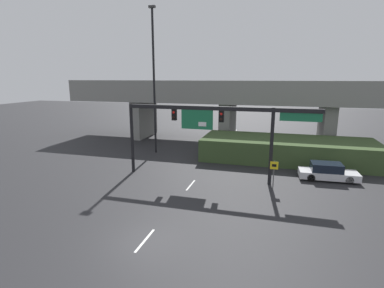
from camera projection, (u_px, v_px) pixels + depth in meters
The scene contains 8 objects.
ground_plane at pixel (145, 240), 15.97m from camera, with size 160.00×160.00×0.00m, color #262628.
lane_markings at pixel (204, 170), 28.18m from camera, with size 0.14×45.89×0.01m.
signal_gantry at pixel (212, 121), 24.53m from camera, with size 15.96×0.44×6.20m.
speed_limit_sign at pixel (274, 171), 22.81m from camera, with size 0.60×0.11×2.31m.
highway_light_pole_near at pixel (154, 79), 32.90m from camera, with size 0.70×0.36×15.84m.
overpass_bridge at pixel (228, 99), 39.57m from camera, with size 43.40×7.75×8.12m.
grass_embankment at pixel (287, 150), 31.15m from camera, with size 17.38×6.45×2.27m.
parked_sedan_near_right at pixel (328, 172), 25.32m from camera, with size 4.80×2.09×1.44m.
Camera 1 is at (6.40, -13.21, 8.49)m, focal length 28.00 mm.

